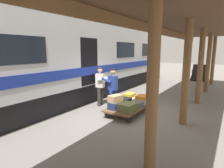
# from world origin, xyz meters

# --- Properties ---
(ground_plane) EXTENTS (60.00, 60.00, 0.00)m
(ground_plane) POSITION_xyz_m (0.00, 0.00, 0.00)
(ground_plane) COLOR slate
(platform_canopy) EXTENTS (3.20, 18.43, 3.56)m
(platform_canopy) POSITION_xyz_m (-1.80, -0.00, 3.25)
(platform_canopy) COLOR brown
(platform_canopy) RESTS_ON ground_plane
(train_car) EXTENTS (3.02, 18.55, 4.00)m
(train_car) POSITION_xyz_m (3.62, -0.00, 2.06)
(train_car) COLOR #B7BABF
(train_car) RESTS_ON ground_plane
(luggage_cart) EXTENTS (1.12, 2.15, 0.30)m
(luggage_cart) POSITION_xyz_m (0.18, -0.00, 0.26)
(luggage_cart) COLOR brown
(luggage_cart) RESTS_ON ground_plane
(suitcase_gray_aluminum) EXTENTS (0.55, 0.66, 0.17)m
(suitcase_gray_aluminum) POSITION_xyz_m (-0.07, -0.59, 0.39)
(suitcase_gray_aluminum) COLOR #9EA0A5
(suitcase_gray_aluminum) RESTS_ON luggage_cart
(suitcase_black_hardshell) EXTENTS (0.50, 0.58, 0.27)m
(suitcase_black_hardshell) POSITION_xyz_m (0.43, -0.00, 0.44)
(suitcase_black_hardshell) COLOR black
(suitcase_black_hardshell) RESTS_ON luggage_cart
(suitcase_olive_duffel) EXTENTS (0.53, 0.65, 0.28)m
(suitcase_olive_duffel) POSITION_xyz_m (-0.07, 0.59, 0.44)
(suitcase_olive_duffel) COLOR brown
(suitcase_olive_duffel) RESTS_ON luggage_cart
(suitcase_cream_canvas) EXTENTS (0.49, 0.59, 0.18)m
(suitcase_cream_canvas) POSITION_xyz_m (0.43, -0.59, 0.39)
(suitcase_cream_canvas) COLOR beige
(suitcase_cream_canvas) RESTS_ON luggage_cart
(suitcase_slate_roller) EXTENTS (0.51, 0.63, 0.18)m
(suitcase_slate_roller) POSITION_xyz_m (-0.07, -0.00, 0.39)
(suitcase_slate_roller) COLOR #4C515B
(suitcase_slate_roller) RESTS_ON luggage_cart
(suitcase_navy_fabric) EXTENTS (0.37, 0.59, 0.25)m
(suitcase_navy_fabric) POSITION_xyz_m (0.43, 0.59, 0.43)
(suitcase_navy_fabric) COLOR navy
(suitcase_navy_fabric) RESTS_ON luggage_cart
(suitcase_tan_vintage) EXTENTS (0.43, 0.56, 0.25)m
(suitcase_tan_vintage) POSITION_xyz_m (0.44, 0.59, 0.68)
(suitcase_tan_vintage) COLOR tan
(suitcase_tan_vintage) RESTS_ON suitcase_navy_fabric
(suitcase_yellow_case) EXTENTS (0.34, 0.46, 0.17)m
(suitcase_yellow_case) POSITION_xyz_m (0.45, -0.56, 0.57)
(suitcase_yellow_case) COLOR gold
(suitcase_yellow_case) RESTS_ON suitcase_cream_canvas
(suitcase_orange_carryall) EXTENTS (0.42, 0.57, 0.14)m
(suitcase_orange_carryall) POSITION_xyz_m (-0.08, -0.62, 0.54)
(suitcase_orange_carryall) COLOR #CC6B23
(suitcase_orange_carryall) RESTS_ON suitcase_gray_aluminum
(porter_in_overalls) EXTENTS (0.72, 0.52, 1.70)m
(porter_in_overalls) POSITION_xyz_m (0.99, -0.07, 0.93)
(porter_in_overalls) COLOR navy
(porter_in_overalls) RESTS_ON ground_plane
(porter_by_door) EXTENTS (0.70, 0.49, 1.70)m
(porter_by_door) POSITION_xyz_m (1.74, -0.26, 0.93)
(porter_by_door) COLOR #332D28
(porter_by_door) RESTS_ON ground_plane
(baggage_tug) EXTENTS (1.32, 1.83, 1.30)m
(baggage_tug) POSITION_xyz_m (-0.80, -10.40, 0.63)
(baggage_tug) COLOR black
(baggage_tug) RESTS_ON ground_plane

